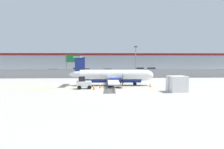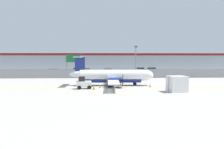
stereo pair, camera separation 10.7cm
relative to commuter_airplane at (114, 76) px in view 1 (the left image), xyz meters
name	(u,v)px [view 1 (the left image)]	position (x,y,z in m)	size (l,w,h in m)	color
ground_plane	(110,88)	(-0.77, -3.02, -1.60)	(140.00, 140.00, 0.01)	#ADA89E
perimeter_fence	(108,73)	(-0.77, 12.98, -0.49)	(98.00, 0.10, 2.10)	gray
parking_lot_strip	(107,74)	(-0.77, 24.48, -1.54)	(98.00, 17.00, 0.12)	#38383A
background_building	(106,62)	(-0.77, 42.96, 1.66)	(91.00, 8.10, 6.50)	#A8B2BC
commuter_airplane	(114,76)	(0.00, 0.00, 0.00)	(14.39, 16.03, 4.92)	white
baggage_tug	(84,83)	(-4.77, -3.58, -0.75)	(2.49, 1.73, 1.88)	silver
ground_crew_worker	(108,82)	(-0.97, -2.77, -0.65)	(0.50, 0.47, 1.70)	#191E4C
cargo_container	(177,84)	(8.46, -6.81, -0.50)	(2.68, 2.35, 2.20)	silver
traffic_cone_near_left	(121,84)	(1.08, -1.04, -1.29)	(0.36, 0.36, 0.64)	orange
traffic_cone_near_right	(100,86)	(-2.25, -2.88, -1.29)	(0.36, 0.36, 0.64)	orange
traffic_cone_far_left	(94,87)	(-3.17, -4.37, -1.29)	(0.36, 0.36, 0.64)	orange
traffic_cone_far_right	(150,85)	(5.85, -1.97, -1.29)	(0.36, 0.36, 0.64)	orange
parked_car_0	(52,72)	(-15.95, 21.99, -0.71)	(4.39, 2.45, 1.58)	gray
parked_car_1	(77,70)	(-10.00, 29.09, -0.71)	(4.26, 2.12, 1.58)	#19662D
parked_car_2	(86,71)	(-6.76, 24.25, -0.71)	(4.23, 2.06, 1.58)	slate
parked_car_3	(108,71)	(-0.55, 23.13, -0.71)	(4.33, 2.28, 1.58)	gray
parked_car_4	(121,72)	(3.05, 19.82, -0.71)	(4.35, 2.32, 1.58)	red
parked_car_5	(140,70)	(10.07, 29.75, -0.71)	(4.23, 2.06, 1.58)	silver
parked_car_6	(151,70)	(13.52, 29.59, -0.71)	(4.39, 2.43, 1.58)	#B28C19
apron_light_pole	(136,60)	(5.25, 9.44, 2.70)	(0.70, 0.30, 7.27)	slate
highway_sign	(73,60)	(-9.13, 14.93, 2.54)	(3.60, 0.14, 5.50)	slate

